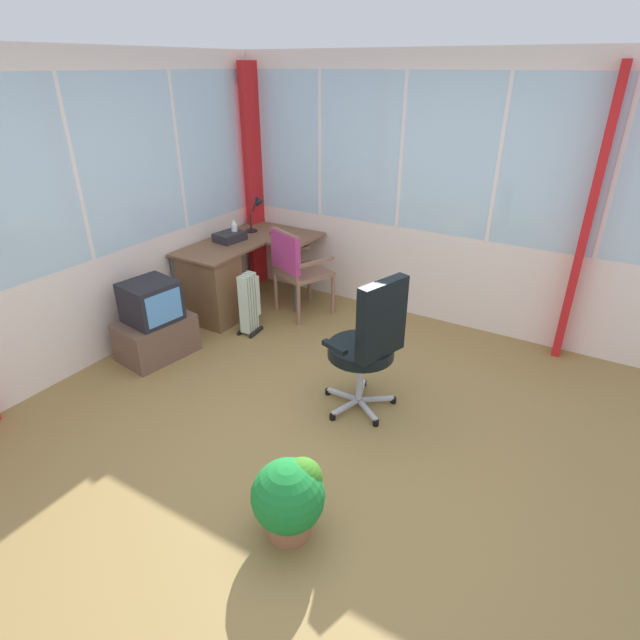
{
  "coord_description": "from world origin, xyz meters",
  "views": [
    {
      "loc": [
        -2.49,
        -1.46,
        2.41
      ],
      "look_at": [
        0.56,
        0.37,
        0.6
      ],
      "focal_mm": 28.36,
      "sensor_mm": 36.0,
      "label": 1
    }
  ],
  "objects_px": {
    "desk_lamp": "(258,208)",
    "tv_on_stand": "(155,324)",
    "paper_tray": "(230,237)",
    "office_chair": "(370,339)",
    "desk": "(216,282)",
    "spray_bottle": "(234,230)",
    "potted_plant": "(290,496)",
    "space_heater": "(250,302)",
    "tv_remote": "(277,233)",
    "wooden_armchair": "(293,263)"
  },
  "relations": [
    {
      "from": "office_chair",
      "to": "tv_on_stand",
      "type": "bearing_deg",
      "value": 96.68
    },
    {
      "from": "paper_tray",
      "to": "potted_plant",
      "type": "height_order",
      "value": "paper_tray"
    },
    {
      "from": "desk",
      "to": "tv_remote",
      "type": "xyz_separation_m",
      "value": [
        0.79,
        -0.23,
        0.34
      ]
    },
    {
      "from": "tv_on_stand",
      "to": "wooden_armchair",
      "type": "bearing_deg",
      "value": -24.34
    },
    {
      "from": "desk_lamp",
      "to": "tv_on_stand",
      "type": "relative_size",
      "value": 0.54
    },
    {
      "from": "tv_remote",
      "to": "tv_on_stand",
      "type": "bearing_deg",
      "value": 158.98
    },
    {
      "from": "paper_tray",
      "to": "space_heater",
      "type": "relative_size",
      "value": 0.48
    },
    {
      "from": "desk",
      "to": "spray_bottle",
      "type": "relative_size",
      "value": 6.66
    },
    {
      "from": "tv_remote",
      "to": "spray_bottle",
      "type": "relative_size",
      "value": 0.69
    },
    {
      "from": "office_chair",
      "to": "potted_plant",
      "type": "xyz_separation_m",
      "value": [
        -1.25,
        -0.14,
        -0.36
      ]
    },
    {
      "from": "spray_bottle",
      "to": "potted_plant",
      "type": "distance_m",
      "value": 3.27
    },
    {
      "from": "tv_remote",
      "to": "space_heater",
      "type": "relative_size",
      "value": 0.24
    },
    {
      "from": "paper_tray",
      "to": "space_heater",
      "type": "bearing_deg",
      "value": -126.87
    },
    {
      "from": "office_chair",
      "to": "wooden_armchair",
      "type": "bearing_deg",
      "value": 51.67
    },
    {
      "from": "space_heater",
      "to": "spray_bottle",
      "type": "bearing_deg",
      "value": 48.27
    },
    {
      "from": "desk_lamp",
      "to": "spray_bottle",
      "type": "xyz_separation_m",
      "value": [
        -0.39,
        0.03,
        -0.15
      ]
    },
    {
      "from": "wooden_armchair",
      "to": "space_heater",
      "type": "height_order",
      "value": "wooden_armchair"
    },
    {
      "from": "spray_bottle",
      "to": "space_heater",
      "type": "xyz_separation_m",
      "value": [
        -0.48,
        -0.54,
        -0.53
      ]
    },
    {
      "from": "paper_tray",
      "to": "space_heater",
      "type": "xyz_separation_m",
      "value": [
        -0.42,
        -0.55,
        -0.47
      ]
    },
    {
      "from": "spray_bottle",
      "to": "tv_on_stand",
      "type": "xyz_separation_m",
      "value": [
        -1.29,
        -0.1,
        -0.52
      ]
    },
    {
      "from": "tv_on_stand",
      "to": "tv_remote",
      "type": "bearing_deg",
      "value": -6.05
    },
    {
      "from": "space_heater",
      "to": "paper_tray",
      "type": "bearing_deg",
      "value": 53.13
    },
    {
      "from": "spray_bottle",
      "to": "tv_on_stand",
      "type": "height_order",
      "value": "spray_bottle"
    },
    {
      "from": "spray_bottle",
      "to": "wooden_armchair",
      "type": "xyz_separation_m",
      "value": [
        0.05,
        -0.71,
        -0.25
      ]
    },
    {
      "from": "potted_plant",
      "to": "desk",
      "type": "bearing_deg",
      "value": 49.22
    },
    {
      "from": "office_chair",
      "to": "tv_on_stand",
      "type": "relative_size",
      "value": 1.53
    },
    {
      "from": "space_heater",
      "to": "office_chair",
      "type": "bearing_deg",
      "value": -110.09
    },
    {
      "from": "wooden_armchair",
      "to": "office_chair",
      "type": "xyz_separation_m",
      "value": [
        -1.11,
        -1.41,
        0.04
      ]
    },
    {
      "from": "desk",
      "to": "space_heater",
      "type": "distance_m",
      "value": 0.51
    },
    {
      "from": "tv_remote",
      "to": "office_chair",
      "type": "relative_size",
      "value": 0.13
    },
    {
      "from": "spray_bottle",
      "to": "potted_plant",
      "type": "bearing_deg",
      "value": -135.77
    },
    {
      "from": "desk_lamp",
      "to": "space_heater",
      "type": "bearing_deg",
      "value": -149.47
    },
    {
      "from": "tv_remote",
      "to": "office_chair",
      "type": "height_order",
      "value": "office_chair"
    },
    {
      "from": "paper_tray",
      "to": "office_chair",
      "type": "relative_size",
      "value": 0.27
    },
    {
      "from": "space_heater",
      "to": "potted_plant",
      "type": "xyz_separation_m",
      "value": [
        -1.83,
        -1.71,
        -0.05
      ]
    },
    {
      "from": "desk",
      "to": "desk_lamp",
      "type": "bearing_deg",
      "value": 1.46
    },
    {
      "from": "office_chair",
      "to": "tv_remote",
      "type": "bearing_deg",
      "value": 51.99
    },
    {
      "from": "desk_lamp",
      "to": "office_chair",
      "type": "bearing_deg",
      "value": -124.72
    },
    {
      "from": "tv_on_stand",
      "to": "space_heater",
      "type": "height_order",
      "value": "tv_on_stand"
    },
    {
      "from": "desk_lamp",
      "to": "paper_tray",
      "type": "height_order",
      "value": "desk_lamp"
    },
    {
      "from": "tv_on_stand",
      "to": "space_heater",
      "type": "distance_m",
      "value": 0.93
    },
    {
      "from": "spray_bottle",
      "to": "paper_tray",
      "type": "relative_size",
      "value": 0.72
    },
    {
      "from": "spray_bottle",
      "to": "desk",
      "type": "bearing_deg",
      "value": -173.31
    },
    {
      "from": "desk_lamp",
      "to": "space_heater",
      "type": "distance_m",
      "value": 1.22
    },
    {
      "from": "desk",
      "to": "space_heater",
      "type": "xyz_separation_m",
      "value": [
        -0.07,
        -0.49,
        -0.09
      ]
    },
    {
      "from": "office_chair",
      "to": "potted_plant",
      "type": "relative_size",
      "value": 2.29
    },
    {
      "from": "wooden_armchair",
      "to": "office_chair",
      "type": "distance_m",
      "value": 1.79
    },
    {
      "from": "office_chair",
      "to": "tv_on_stand",
      "type": "xyz_separation_m",
      "value": [
        -0.24,
        2.02,
        -0.31
      ]
    },
    {
      "from": "tv_remote",
      "to": "desk_lamp",
      "type": "bearing_deg",
      "value": 73.33
    },
    {
      "from": "potted_plant",
      "to": "spray_bottle",
      "type": "bearing_deg",
      "value": 44.23
    }
  ]
}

